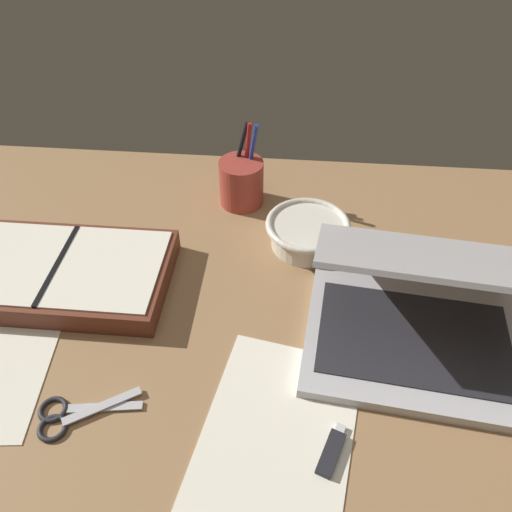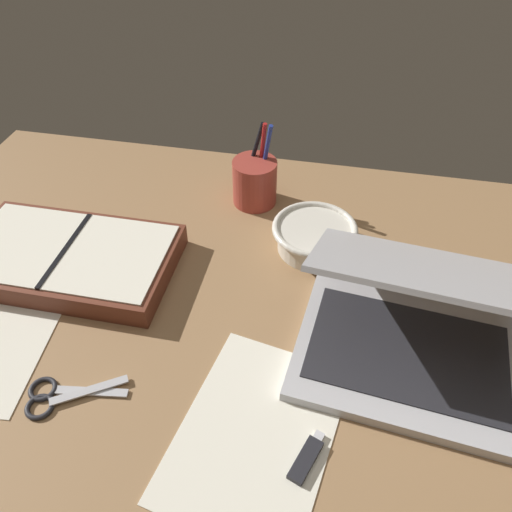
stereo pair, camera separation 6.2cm
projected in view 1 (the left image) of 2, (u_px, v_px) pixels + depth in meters
desk_top at (270, 345)px, 74.98cm from camera, size 140.00×100.00×2.00cm
laptop at (418, 312)px, 71.84cm from camera, size 33.87×31.99×18.17cm
bowl at (307, 232)px, 88.13cm from camera, size 14.97×14.97×5.07cm
pen_cup at (242, 182)px, 96.13cm from camera, size 8.55×8.55×16.80cm
planner at (61, 273)px, 81.77cm from camera, size 35.41×20.70×4.37cm
scissors at (66, 416)px, 65.08cm from camera, size 13.64×8.71×0.80cm
paper_sheet_front at (278, 431)px, 63.80cm from camera, size 23.28×29.57×0.16cm
usb_drive at (332, 452)px, 61.34cm from camera, size 4.01×7.31×1.00cm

